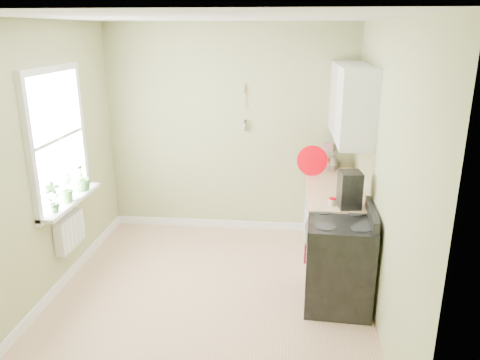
# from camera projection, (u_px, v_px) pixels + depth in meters

# --- Properties ---
(floor) EXTENTS (3.20, 3.60, 0.02)m
(floor) POSITION_uv_depth(u_px,v_px,m) (209.00, 298.00, 4.77)
(floor) COLOR tan
(floor) RESTS_ON ground
(ceiling) EXTENTS (3.20, 3.60, 0.02)m
(ceiling) POSITION_uv_depth(u_px,v_px,m) (203.00, 16.00, 3.93)
(ceiling) COLOR white
(ceiling) RESTS_ON wall_back
(wall_back) EXTENTS (3.20, 0.02, 2.70)m
(wall_back) POSITION_uv_depth(u_px,v_px,m) (230.00, 131.00, 6.06)
(wall_back) COLOR tan
(wall_back) RESTS_ON floor
(wall_left) EXTENTS (0.02, 3.60, 2.70)m
(wall_left) POSITION_uv_depth(u_px,v_px,m) (42.00, 166.00, 4.51)
(wall_left) COLOR tan
(wall_left) RESTS_ON floor
(wall_right) EXTENTS (0.02, 3.60, 2.70)m
(wall_right) POSITION_uv_depth(u_px,v_px,m) (383.00, 176.00, 4.20)
(wall_right) COLOR tan
(wall_right) RESTS_ON floor
(base_cabinets) EXTENTS (0.60, 1.60, 0.87)m
(base_cabinets) POSITION_uv_depth(u_px,v_px,m) (333.00, 224.00, 5.45)
(base_cabinets) COLOR white
(base_cabinets) RESTS_ON floor
(countertop) EXTENTS (0.64, 1.60, 0.04)m
(countertop) POSITION_uv_depth(u_px,v_px,m) (334.00, 188.00, 5.31)
(countertop) COLOR #DBB286
(countertop) RESTS_ON base_cabinets
(upper_cabinets) EXTENTS (0.35, 1.40, 0.80)m
(upper_cabinets) POSITION_uv_depth(u_px,v_px,m) (351.00, 102.00, 5.10)
(upper_cabinets) COLOR white
(upper_cabinets) RESTS_ON wall_right
(window) EXTENTS (0.06, 1.14, 1.44)m
(window) POSITION_uv_depth(u_px,v_px,m) (57.00, 139.00, 4.73)
(window) COLOR white
(window) RESTS_ON wall_left
(window_sill) EXTENTS (0.18, 1.14, 0.04)m
(window_sill) POSITION_uv_depth(u_px,v_px,m) (71.00, 201.00, 4.92)
(window_sill) COLOR white
(window_sill) RESTS_ON wall_left
(radiator) EXTENTS (0.12, 0.50, 0.35)m
(radiator) POSITION_uv_depth(u_px,v_px,m) (70.00, 232.00, 4.98)
(radiator) COLOR white
(radiator) RESTS_ON wall_left
(wall_utensils) EXTENTS (0.02, 0.14, 0.58)m
(wall_utensils) POSITION_uv_depth(u_px,v_px,m) (245.00, 115.00, 5.95)
(wall_utensils) COLOR #DBB286
(wall_utensils) RESTS_ON wall_back
(stove) EXTENTS (0.68, 0.76, 1.01)m
(stove) POSITION_uv_depth(u_px,v_px,m) (339.00, 261.00, 4.55)
(stove) COLOR black
(stove) RESTS_ON floor
(stand_mixer) EXTENTS (0.29, 0.36, 0.39)m
(stand_mixer) POSITION_uv_depth(u_px,v_px,m) (331.00, 155.00, 5.96)
(stand_mixer) COLOR #B2B2B7
(stand_mixer) RESTS_ON countertop
(kettle) EXTENTS (0.17, 0.10, 0.17)m
(kettle) POSITION_uv_depth(u_px,v_px,m) (311.00, 161.00, 5.99)
(kettle) COLOR silver
(kettle) RESTS_ON countertop
(coffee_maker) EXTENTS (0.23, 0.25, 0.36)m
(coffee_maker) POSITION_uv_depth(u_px,v_px,m) (349.00, 191.00, 4.63)
(coffee_maker) COLOR black
(coffee_maker) RESTS_ON countertop
(red_tray) EXTENTS (0.37, 0.08, 0.37)m
(red_tray) POSITION_uv_depth(u_px,v_px,m) (312.00, 161.00, 5.64)
(red_tray) COLOR #C6000C
(red_tray) RESTS_ON countertop
(jar) EXTENTS (0.07, 0.07, 0.08)m
(jar) POSITION_uv_depth(u_px,v_px,m) (332.00, 202.00, 4.70)
(jar) COLOR #BEB798
(jar) RESTS_ON countertop
(plant_a) EXTENTS (0.21, 0.19, 0.32)m
(plant_a) POSITION_uv_depth(u_px,v_px,m) (53.00, 197.00, 4.51)
(plant_a) COLOR #406C33
(plant_a) RESTS_ON window_sill
(plant_b) EXTENTS (0.18, 0.20, 0.30)m
(plant_b) POSITION_uv_depth(u_px,v_px,m) (67.00, 188.00, 4.80)
(plant_b) COLOR #406C33
(plant_b) RESTS_ON window_sill
(plant_c) EXTENTS (0.22, 0.22, 0.31)m
(plant_c) POSITION_uv_depth(u_px,v_px,m) (82.00, 177.00, 5.15)
(plant_c) COLOR #406C33
(plant_c) RESTS_ON window_sill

